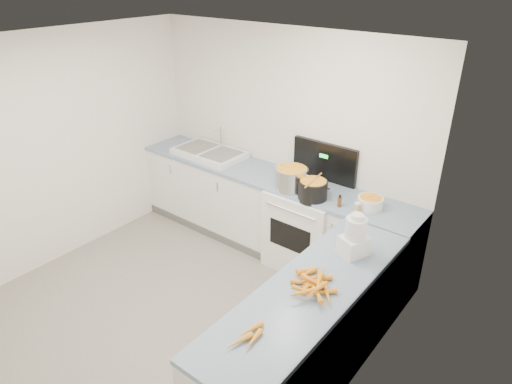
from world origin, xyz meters
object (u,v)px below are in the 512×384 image
Objects in this scene: steel_pot at (291,180)px; black_pot at (313,191)px; mixing_bowl at (370,203)px; extract_bottle at (340,202)px; food_processor at (355,237)px; spice_jar at (357,208)px; stove at (307,226)px; sink at (209,153)px.

steel_pot is 0.29m from black_pot.
mixing_bowl reaches higher than extract_bottle.
mixing_bowl is 0.66× the size of food_processor.
steel_pot is 1.18× the size of black_pot.
steel_pot is 0.59m from extract_bottle.
spice_jar is at bearing -2.36° from steel_pot.
stove is 3.95× the size of steel_pot.
steel_pot is 0.78m from spice_jar.
food_processor is at bearing -39.02° from black_pot.
spice_jar is at bearing 1.35° from black_pot.
black_pot is (0.15, -0.17, 0.55)m from stove.
food_processor is (0.93, -0.80, 0.62)m from stove.
steel_pot is 1.27m from food_processor.
steel_pot is at bearing 147.68° from food_processor.
sink is 1.61m from black_pot.
food_processor is (0.48, -0.64, 0.11)m from extract_bottle.
food_processor is at bearing -32.32° from steel_pot.
black_pot is at bearing -8.53° from steel_pot.
extract_bottle is (-0.24, -0.16, -0.01)m from mixing_bowl.
steel_pot is at bearing -138.84° from stove.
stove is 5.56× the size of mixing_bowl.
sink is 2.49× the size of steel_pot.
spice_jar is at bearing -13.99° from stove.
steel_pot is at bearing 176.66° from extract_bottle.
spice_jar is (0.77, -0.03, -0.06)m from steel_pot.
food_processor reaches higher than steel_pot.
steel_pot reaches higher than extract_bottle.
sink is at bearing 174.72° from extract_bottle.
mixing_bowl is 2.44× the size of extract_bottle.
spice_jar is at bearing 114.84° from food_processor.
black_pot is at bearing -163.03° from mixing_bowl.
stove is 0.87m from mixing_bowl.
sink is at bearing 179.53° from mixing_bowl.
extract_bottle reaches higher than spice_jar.
extract_bottle is at bearing -5.28° from sink.
food_processor is at bearing -65.16° from spice_jar.
steel_pot is 4.15× the size of spice_jar.
mixing_bowl reaches higher than spice_jar.
mixing_bowl is (0.69, -0.00, 0.52)m from stove.
steel_pot is at bearing -171.60° from mixing_bowl.
food_processor is (0.30, -0.65, 0.12)m from spice_jar.
mixing_bowl is 0.17m from spice_jar.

